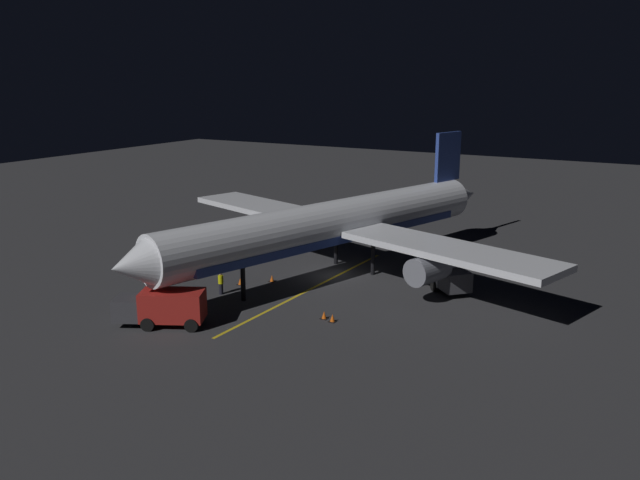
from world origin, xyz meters
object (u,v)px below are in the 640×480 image
airliner (337,224)px  traffic_cone_under_wing (324,315)px  traffic_cone_near_right (272,279)px  traffic_cone_far (240,282)px  ground_crew_worker (221,283)px  catering_truck (442,272)px  traffic_cone_near_left (332,318)px  baggage_truck (164,308)px

airliner → traffic_cone_under_wing: bearing=113.3°
airliner → traffic_cone_near_right: airliner is taller
traffic_cone_under_wing → traffic_cone_far: (9.51, -3.21, 0.00)m
airliner → traffic_cone_near_right: (3.59, 4.52, -4.05)m
airliner → ground_crew_worker: (5.26, 9.04, -3.41)m
catering_truck → ground_crew_worker: (14.17, 9.97, -0.34)m
catering_truck → traffic_cone_near_left: (3.98, 10.81, -0.97)m
airliner → traffic_cone_near_left: (-4.93, 9.88, -4.05)m
airliner → traffic_cone_far: airliner is taller
traffic_cone_near_left → ground_crew_worker: bearing=-4.7°
traffic_cone_near_right → traffic_cone_near_left: bearing=147.9°
ground_crew_worker → traffic_cone_near_left: ground_crew_worker is taller
baggage_truck → traffic_cone_near_left: (-9.46, -6.15, -1.00)m
traffic_cone_near_left → airliner: bearing=-63.5°
airliner → traffic_cone_near_right: 7.05m
catering_truck → traffic_cone_near_left: catering_truck is taller
airliner → traffic_cone_far: 9.31m
airliner → catering_truck: size_ratio=7.17×
traffic_cone_near_left → traffic_cone_under_wing: same height
traffic_cone_far → ground_crew_worker: bearing=92.1°
ground_crew_worker → traffic_cone_near_right: 4.85m
traffic_cone_near_right → traffic_cone_far: (1.76, 1.93, 0.00)m
ground_crew_worker → traffic_cone_under_wing: size_ratio=3.16×
baggage_truck → ground_crew_worker: baggage_truck is taller
airliner → traffic_cone_near_right: bearing=51.5°
baggage_truck → traffic_cone_far: 9.66m
traffic_cone_under_wing → ground_crew_worker: bearing=-3.8°
airliner → ground_crew_worker: size_ratio=22.48×
airliner → baggage_truck: size_ratio=6.28×
baggage_truck → traffic_cone_under_wing: bearing=-143.7°
traffic_cone_near_left → traffic_cone_far: 10.83m
baggage_truck → traffic_cone_near_right: (-0.93, -11.51, -1.00)m
airliner → traffic_cone_under_wing: 11.27m
baggage_truck → catering_truck: (-13.44, -16.96, -0.03)m
traffic_cone_under_wing → traffic_cone_far: 10.03m
catering_truck → baggage_truck: bearing=51.6°
traffic_cone_near_left → traffic_cone_under_wing: 0.80m
catering_truck → ground_crew_worker: bearing=35.1°
traffic_cone_under_wing → baggage_truck: bearing=36.3°
baggage_truck → catering_truck: size_ratio=1.14×
traffic_cone_near_right → traffic_cone_far: 2.61m
baggage_truck → airliner: bearing=-105.8°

